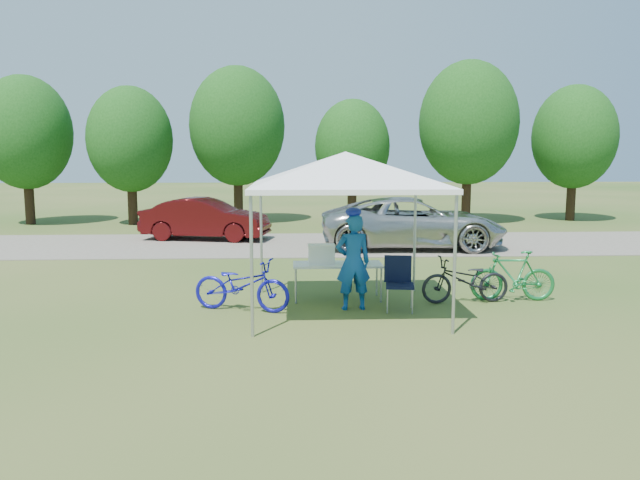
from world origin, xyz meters
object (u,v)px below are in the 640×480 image
object	(u,v)px
bike_blue	(242,285)
bike_dark	(466,280)
minivan	(413,223)
folding_table	(337,266)
folding_chair	(399,278)
sedan	(205,219)
cyclist	(353,262)
bike_green	(513,276)
cooler	(321,254)

from	to	relation	value
bike_blue	bike_dark	world-z (taller)	bike_blue
minivan	folding_table	bearing A→B (deg)	160.27
bike_blue	minivan	xyz separation A→B (m)	(4.34, 7.00, 0.29)
folding_chair	sedan	xyz separation A→B (m)	(-4.56, 9.12, 0.12)
folding_table	cyclist	world-z (taller)	cyclist
bike_green	bike_blue	bearing A→B (deg)	-81.17
minivan	sedan	bearing A→B (deg)	74.41
folding_table	sedan	size ratio (longest dim) A/B	0.42
bike_dark	folding_table	bearing A→B (deg)	-104.42
bike_green	minivan	bearing A→B (deg)	-171.85
folding_table	minivan	bearing A→B (deg)	67.13
bike_blue	bike_green	size ratio (longest dim) A/B	1.11
cooler	bike_dark	xyz separation A→B (m)	(2.60, -0.40, -0.43)
minivan	cyclist	bearing A→B (deg)	164.11
bike_dark	sedan	bearing A→B (deg)	-150.69
cyclist	bike_green	xyz separation A→B (m)	(3.00, 0.50, -0.37)
minivan	sedan	xyz separation A→B (m)	(-6.18, 2.10, -0.07)
sedan	bike_green	bearing A→B (deg)	-130.10
folding_table	cyclist	size ratio (longest dim) A/B	0.98
cyclist	bike_blue	xyz separation A→B (m)	(-1.92, -0.01, -0.38)
bike_blue	bike_green	bearing A→B (deg)	-66.75
bike_green	folding_chair	bearing A→B (deg)	-73.52
folding_chair	sedan	size ratio (longest dim) A/B	0.24
bike_blue	bike_green	world-z (taller)	bike_green
folding_table	bike_green	world-z (taller)	bike_green
bike_green	sedan	distance (m)	10.94
sedan	folding_chair	bearing A→B (deg)	-141.76
bike_blue	folding_chair	bearing A→B (deg)	-73.12
bike_blue	bike_green	xyz separation A→B (m)	(4.93, 0.51, 0.01)
folding_chair	bike_blue	xyz separation A→B (m)	(-2.72, 0.02, -0.10)
bike_dark	bike_green	bearing A→B (deg)	93.56
folding_chair	cyclist	world-z (taller)	cyclist
cooler	sedan	world-z (taller)	sedan
bike_dark	sedan	size ratio (longest dim) A/B	0.41
bike_green	cooler	bearing A→B (deg)	-91.42
folding_table	bike_green	distance (m)	3.23
folding_table	bike_dark	distance (m)	2.35
folding_table	cooler	world-z (taller)	cooler
bike_blue	folding_table	bearing A→B (deg)	-48.23
folding_chair	bike_green	xyz separation A→B (m)	(2.21, 0.53, -0.08)
cooler	cyclist	xyz separation A→B (m)	(0.51, -0.77, -0.02)
cooler	sedan	bearing A→B (deg)	111.36
folding_chair	cyclist	distance (m)	0.85
bike_dark	sedan	xyz separation A→B (m)	(-5.86, 8.72, 0.25)
cooler	bike_blue	xyz separation A→B (m)	(-1.41, -0.78, -0.40)
cooler	cyclist	bearing A→B (deg)	-56.38
cooler	minivan	size ratio (longest dim) A/B	0.09
folding_table	cooler	distance (m)	0.37
cooler	bike_green	xyz separation A→B (m)	(3.52, -0.27, -0.39)
folding_chair	bike_blue	bearing A→B (deg)	-172.04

